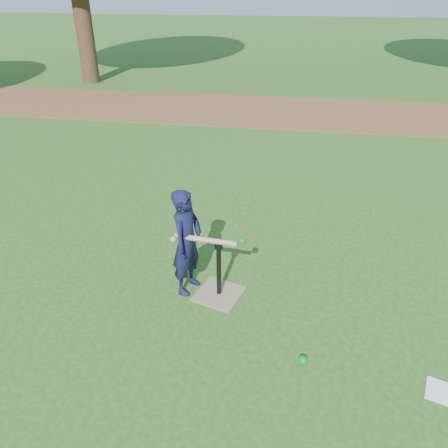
# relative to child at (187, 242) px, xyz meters

# --- Properties ---
(ground) EXTENTS (80.00, 80.00, 0.00)m
(ground) POSITION_rel_child_xyz_m (0.56, -0.40, -0.55)
(ground) COLOR #285116
(ground) RESTS_ON ground
(dirt_strip) EXTENTS (24.00, 3.00, 0.01)m
(dirt_strip) POSITION_rel_child_xyz_m (0.56, 7.10, -0.55)
(dirt_strip) COLOR brown
(dirt_strip) RESTS_ON ground
(child) EXTENTS (0.36, 0.46, 1.10)m
(child) POSITION_rel_child_xyz_m (0.00, 0.00, 0.00)
(child) COLOR #111333
(child) RESTS_ON ground
(wiffle_ball_ground) EXTENTS (0.08, 0.08, 0.08)m
(wiffle_ball_ground) POSITION_rel_child_xyz_m (1.16, -0.83, -0.51)
(wiffle_ball_ground) COLOR #0B8023
(wiffle_ball_ground) RESTS_ON ground
(clipboard) EXTENTS (0.36, 0.31, 0.01)m
(clipboard) POSITION_rel_child_xyz_m (2.25, -0.95, -0.55)
(clipboard) COLOR white
(clipboard) RESTS_ON ground
(batting_tee) EXTENTS (0.54, 0.54, 0.61)m
(batting_tee) POSITION_rel_child_xyz_m (0.32, -0.05, -0.44)
(batting_tee) COLOR #897957
(batting_tee) RESTS_ON ground
(swing_action) EXTENTS (0.71, 0.16, 0.08)m
(swing_action) POSITION_rel_child_xyz_m (0.24, -0.07, 0.09)
(swing_action) COLOR tan
(swing_action) RESTS_ON ground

